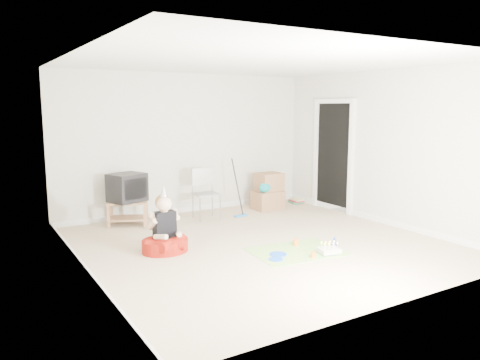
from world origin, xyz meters
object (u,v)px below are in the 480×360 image
crt_tv (127,187)px  seated_woman (165,237)px  birthday_cake (329,251)px  cardboard_boxes (268,192)px  folding_chair (206,194)px  tv_stand (128,211)px

crt_tv → seated_woman: bearing=-111.5°
birthday_cake → cardboard_boxes: bearing=72.4°
folding_chair → cardboard_boxes: size_ratio=1.31×
seated_woman → birthday_cake: seated_woman is taller
crt_tv → folding_chair: folding_chair is taller
tv_stand → folding_chair: 1.38m
seated_woman → birthday_cake: size_ratio=2.95×
crt_tv → birthday_cake: 3.54m
birthday_cake → folding_chair: bearing=101.1°
crt_tv → birthday_cake: bearing=-78.5°
birthday_cake → tv_stand: bearing=122.2°
folding_chair → birthday_cake: size_ratio=2.94×
folding_chair → birthday_cake: bearing=-78.9°
folding_chair → seated_woman: 1.98m
folding_chair → tv_stand: bearing=167.4°
seated_woman → birthday_cake: (1.88, -1.24, -0.17)m
cardboard_boxes → seated_woman: seated_woman is taller
seated_woman → crt_tv: bearing=89.2°
cardboard_boxes → seated_woman: size_ratio=0.76×
tv_stand → cardboard_boxes: bearing=-4.1°
crt_tv → birthday_cake: size_ratio=1.73×
crt_tv → cardboard_boxes: 2.76m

